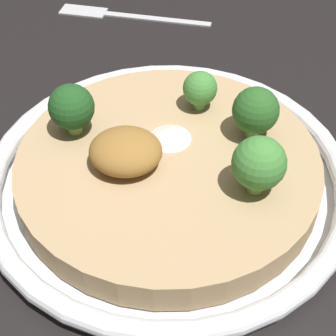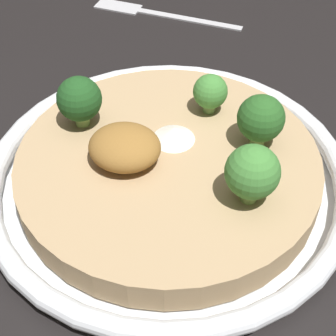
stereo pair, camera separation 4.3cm
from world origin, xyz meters
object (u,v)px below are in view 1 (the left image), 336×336
(broccoli_front, at_px, (200,89))
(risotto_bowl, at_px, (168,172))
(fork_utensil, at_px, (118,14))
(broccoli_back_left, at_px, (259,164))
(broccoli_left, at_px, (256,111))
(broccoli_front_right, at_px, (72,108))

(broccoli_front, bearing_deg, risotto_bowl, 70.65)
(fork_utensil, bearing_deg, risotto_bowl, 114.26)
(broccoli_back_left, distance_m, broccoli_front, 0.11)
(broccoli_left, bearing_deg, broccoli_front_right, 2.56)
(broccoli_back_left, height_order, broccoli_front_right, broccoli_back_left)
(risotto_bowl, height_order, broccoli_front, broccoli_front)
(broccoli_front_right, bearing_deg, broccoli_front, -158.40)
(risotto_bowl, distance_m, broccoli_left, 0.09)
(risotto_bowl, xyz_separation_m, broccoli_back_left, (-0.07, 0.03, 0.05))
(broccoli_back_left, bearing_deg, fork_utensil, -64.32)
(broccoli_front, distance_m, fork_utensil, 0.26)
(risotto_bowl, xyz_separation_m, broccoli_front, (-0.02, -0.07, 0.04))
(broccoli_back_left, xyz_separation_m, broccoli_front, (0.05, -0.10, -0.01))
(risotto_bowl, relative_size, broccoli_back_left, 6.33)
(risotto_bowl, xyz_separation_m, broccoli_left, (-0.07, -0.03, 0.04))
(risotto_bowl, height_order, broccoli_front_right, broccoli_front_right)
(broccoli_front_right, xyz_separation_m, broccoli_front, (-0.11, -0.04, -0.01))
(fork_utensil, bearing_deg, broccoli_back_left, 123.43)
(broccoli_front, bearing_deg, broccoli_back_left, 114.94)
(broccoli_front_right, height_order, broccoli_front, broccoli_front_right)
(broccoli_back_left, distance_m, broccoli_left, 0.06)
(broccoli_front_right, height_order, broccoli_left, same)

